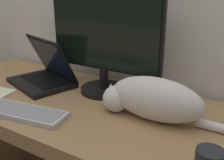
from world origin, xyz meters
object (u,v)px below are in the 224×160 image
Objects in this scene: laptop at (45,75)px; external_keyboard at (17,111)px; cat at (153,98)px; monitor at (104,35)px.

external_keyboard is (0.15, -0.30, -0.04)m from laptop.
laptop is 0.33m from external_keyboard.
cat is (0.60, -0.06, 0.03)m from laptop.
external_keyboard is 0.52m from cat.
monitor is at bearing 56.45° from external_keyboard.
external_keyboard is at bearing -152.80° from cat.
laptop is 0.88× the size of external_keyboard.
external_keyboard is at bearing -46.43° from laptop.
monitor reaches higher than external_keyboard.
monitor is at bearing 156.10° from cat.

